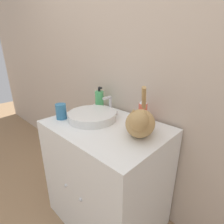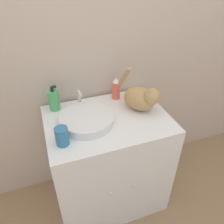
% 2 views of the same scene
% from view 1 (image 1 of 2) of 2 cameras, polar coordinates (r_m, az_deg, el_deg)
% --- Properties ---
extents(wall_back, '(6.00, 0.05, 2.50)m').
position_cam_1_polar(wall_back, '(1.31, 8.84, 18.28)').
color(wall_back, '#C6B29E').
rests_on(wall_back, ground_plane).
extents(vanity_cabinet, '(0.80, 0.60, 0.81)m').
position_cam_1_polar(vanity_cabinet, '(1.38, -1.81, -19.69)').
color(vanity_cabinet, white).
rests_on(vanity_cabinet, ground_plane).
extents(sink_basin, '(0.34, 0.34, 0.05)m').
position_cam_1_polar(sink_basin, '(1.25, -6.50, -1.28)').
color(sink_basin, white).
rests_on(sink_basin, vanity_cabinet).
extents(faucet, '(0.16, 0.09, 0.14)m').
position_cam_1_polar(faucet, '(1.35, -0.75, 1.96)').
color(faucet, silver).
rests_on(faucet, vanity_cabinet).
extents(cat, '(0.26, 0.35, 0.27)m').
position_cam_1_polar(cat, '(1.00, 9.14, -3.23)').
color(cat, tan).
rests_on(cat, vanity_cabinet).
extents(soap_bottle, '(0.07, 0.07, 0.18)m').
position_cam_1_polar(soap_bottle, '(1.49, -4.15, 4.29)').
color(soap_bottle, '#4CB266').
rests_on(soap_bottle, vanity_cabinet).
extents(spray_bottle, '(0.06, 0.06, 0.17)m').
position_cam_1_polar(spray_bottle, '(1.20, 10.01, 0.48)').
color(spray_bottle, '#EF6047').
rests_on(spray_bottle, vanity_cabinet).
extents(cup, '(0.07, 0.07, 0.11)m').
position_cam_1_polar(cup, '(1.29, -16.29, 0.18)').
color(cup, teal).
rests_on(cup, vanity_cabinet).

